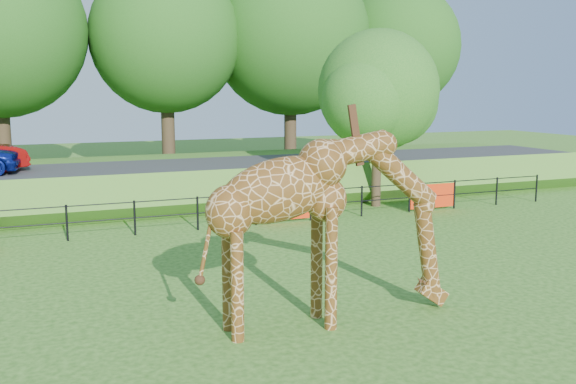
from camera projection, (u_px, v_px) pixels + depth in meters
name	position (u px, v px, depth m)	size (l,w,h in m)	color
ground	(293.00, 307.00, 13.43)	(90.00, 90.00, 0.00)	#285816
giraffe	(332.00, 228.00, 12.28)	(5.25, 0.96, 3.75)	#5D3713
perimeter_fence	(198.00, 213.00, 20.66)	(28.07, 0.10, 1.10)	black
embankment	(154.00, 180.00, 27.50)	(40.00, 9.00, 1.30)	#285816
road	(160.00, 167.00, 26.02)	(40.00, 5.00, 0.12)	#2F2F32
visitor	(240.00, 200.00, 22.32)	(0.50, 0.33, 1.38)	black
tree_east	(380.00, 95.00, 24.39)	(5.40, 4.71, 6.76)	black
bg_tree_line	(163.00, 36.00, 33.11)	(37.30, 8.80, 11.82)	black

